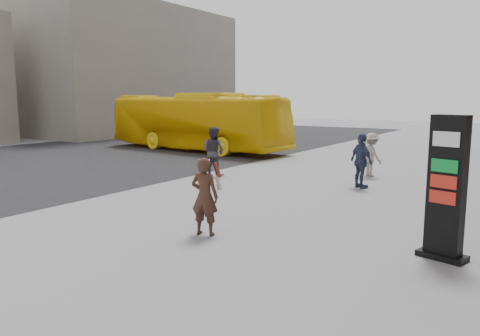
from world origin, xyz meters
The scene contains 9 objects.
ground centered at (0.00, 0.00, 0.00)m, with size 100.00×100.00×0.00m, color #9E9EA3.
road centered at (-13.00, 5.00, 0.00)m, with size 16.00×60.00×0.01m, color black.
bg_building_far centered at (-24.00, 20.00, 5.00)m, with size 10.00×18.00×10.00m, color gray.
info_pylon centered at (4.37, 0.75, 1.29)m, with size 0.90×0.61×2.57m.
woman centered at (-0.09, -0.41, 0.84)m, with size 0.70×0.66×1.65m.
bus centered at (-10.18, 11.95, 1.54)m, with size 2.59×11.07×3.08m, color yellow.
pedestrian_a centered at (-4.38, 5.71, 0.90)m, with size 0.88×0.68×1.80m, color #323139.
pedestrian_b centered at (0.50, 8.76, 0.79)m, with size 1.02×0.59×1.58m, color gray.
pedestrian_c centered at (0.94, 6.38, 0.87)m, with size 1.02×0.42×1.74m, color #2F3956.
Camera 1 is at (5.75, -7.99, 2.88)m, focal length 35.00 mm.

